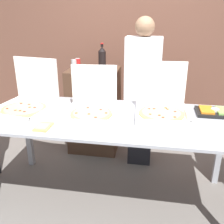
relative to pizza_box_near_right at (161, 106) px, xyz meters
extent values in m
plane|color=slate|center=(-0.44, -0.15, -0.98)|extent=(16.00, 16.00, 0.00)
cube|color=brown|center=(-0.44, 1.55, 0.42)|extent=(10.00, 0.06, 2.80)
cube|color=#A8AAB2|center=(-0.44, -0.15, -0.09)|extent=(2.29, 0.97, 0.02)
cube|color=#A8AAB2|center=(-1.54, 0.28, -0.54)|extent=(0.06, 0.06, 0.87)
cube|color=#A8AAB2|center=(0.66, 0.28, -0.54)|extent=(0.06, 0.06, 0.87)
cube|color=white|center=(0.00, -0.06, -0.07)|extent=(0.49, 0.49, 0.02)
cube|color=white|center=(0.02, -0.29, -0.04)|extent=(0.47, 0.04, 0.04)
cube|color=white|center=(-0.22, -0.07, -0.04)|extent=(0.04, 0.47, 0.04)
cube|color=white|center=(0.23, -0.05, -0.04)|extent=(0.04, 0.47, 0.04)
cube|color=white|center=(-0.01, 0.18, 0.16)|extent=(0.47, 0.04, 0.44)
cylinder|color=tan|center=(0.00, -0.06, -0.05)|extent=(0.41, 0.41, 0.02)
cylinder|color=#F4D67F|center=(0.00, -0.06, -0.04)|extent=(0.35, 0.35, 0.00)
cylinder|color=maroon|center=(0.13, -0.02, -0.04)|extent=(0.03, 0.03, 0.00)
cylinder|color=maroon|center=(0.06, 0.03, -0.04)|extent=(0.03, 0.03, 0.00)
cylinder|color=maroon|center=(0.04, 0.06, -0.04)|extent=(0.03, 0.03, 0.00)
cylinder|color=maroon|center=(-0.06, 0.02, -0.04)|extent=(0.03, 0.03, 0.00)
cylinder|color=maroon|center=(-0.11, 0.01, -0.04)|extent=(0.03, 0.03, 0.00)
cylinder|color=maroon|center=(-0.10, -0.12, -0.04)|extent=(0.03, 0.03, 0.00)
cylinder|color=maroon|center=(-0.02, -0.14, -0.04)|extent=(0.03, 0.03, 0.00)
cylinder|color=maroon|center=(0.02, -0.18, -0.04)|extent=(0.03, 0.03, 0.00)
cylinder|color=maroon|center=(0.12, -0.16, -0.04)|extent=(0.03, 0.03, 0.00)
cube|color=white|center=(-0.63, -0.17, -0.07)|extent=(0.47, 0.47, 0.02)
cube|color=white|center=(-0.61, -0.38, -0.04)|extent=(0.44, 0.05, 0.04)
cube|color=white|center=(-0.84, -0.19, -0.04)|extent=(0.05, 0.44, 0.04)
cube|color=white|center=(-0.42, -0.16, -0.04)|extent=(0.05, 0.44, 0.04)
cube|color=white|center=(-0.65, 0.05, 0.15)|extent=(0.44, 0.05, 0.41)
cylinder|color=tan|center=(-0.63, -0.17, -0.05)|extent=(0.38, 0.38, 0.02)
cylinder|color=#F4D67F|center=(-0.63, -0.17, -0.04)|extent=(0.33, 0.33, 0.00)
cylinder|color=maroon|center=(-0.49, -0.17, -0.04)|extent=(0.03, 0.03, 0.00)
cylinder|color=maroon|center=(-0.56, -0.09, -0.04)|extent=(0.03, 0.03, 0.00)
cylinder|color=maroon|center=(-0.69, -0.06, -0.04)|extent=(0.03, 0.03, 0.00)
cylinder|color=maroon|center=(-0.76, -0.21, -0.04)|extent=(0.03, 0.03, 0.00)
cylinder|color=maroon|center=(-0.64, -0.22, -0.04)|extent=(0.03, 0.03, 0.00)
cylinder|color=maroon|center=(-0.56, -0.28, -0.04)|extent=(0.03, 0.03, 0.00)
cube|color=white|center=(-1.30, -0.17, -0.07)|extent=(0.56, 0.56, 0.02)
cube|color=white|center=(-1.33, -0.40, -0.04)|extent=(0.48, 0.10, 0.04)
cube|color=white|center=(-1.53, -0.13, -0.04)|extent=(0.10, 0.48, 0.04)
cube|color=white|center=(-1.06, -0.21, -0.04)|extent=(0.10, 0.48, 0.04)
cube|color=white|center=(-1.25, 0.08, 0.17)|extent=(0.48, 0.10, 0.46)
cylinder|color=tan|center=(-1.30, -0.17, -0.05)|extent=(0.43, 0.43, 0.02)
cylinder|color=#F4D67F|center=(-1.30, -0.17, -0.04)|extent=(0.37, 0.37, 0.00)
cylinder|color=maroon|center=(-1.20, -0.14, -0.04)|extent=(0.03, 0.03, 0.00)
cylinder|color=maroon|center=(-1.25, -0.14, -0.04)|extent=(0.03, 0.03, 0.00)
cylinder|color=maroon|center=(-1.29, -0.07, -0.04)|extent=(0.03, 0.03, 0.00)
cylinder|color=maroon|center=(-1.38, -0.06, -0.04)|extent=(0.03, 0.03, 0.00)
cylinder|color=maroon|center=(-1.44, -0.21, -0.04)|extent=(0.03, 0.03, 0.00)
cylinder|color=maroon|center=(-1.34, -0.24, -0.04)|extent=(0.03, 0.03, 0.00)
cylinder|color=maroon|center=(-1.29, -0.25, -0.04)|extent=(0.03, 0.03, 0.00)
cylinder|color=maroon|center=(-1.25, -0.26, -0.04)|extent=(0.03, 0.03, 0.00)
cylinder|color=white|center=(-0.96, -0.49, -0.08)|extent=(0.24, 0.24, 0.01)
cube|color=tan|center=(-0.96, -0.49, -0.07)|extent=(0.12, 0.17, 0.02)
cube|color=#F4D67F|center=(-0.96, -0.50, -0.05)|extent=(0.09, 0.12, 0.01)
cube|color=black|center=(0.50, 0.09, -0.07)|extent=(0.34, 0.25, 0.03)
cube|color=orange|center=(0.42, 0.09, -0.04)|extent=(0.12, 0.20, 0.02)
cube|color=#8CC65B|center=(0.58, 0.09, -0.04)|extent=(0.12, 0.20, 0.02)
cylinder|color=white|center=(0.50, 0.09, -0.04)|extent=(0.08, 0.08, 0.02)
cube|color=#4C3323|center=(-0.85, 0.86, -0.42)|extent=(0.64, 0.56, 1.11)
cylinder|color=black|center=(-0.76, 0.96, 0.23)|extent=(0.10, 0.10, 0.21)
cone|color=black|center=(-0.76, 0.96, 0.37)|extent=(0.10, 0.10, 0.05)
cylinder|color=black|center=(-0.76, 0.96, 0.41)|extent=(0.03, 0.03, 0.04)
cylinder|color=red|center=(-0.76, 0.96, 0.44)|extent=(0.04, 0.04, 0.01)
cylinder|color=silver|center=(-1.09, 0.81, 0.19)|extent=(0.07, 0.07, 0.12)
cylinder|color=silver|center=(-1.09, 0.81, 0.25)|extent=(0.06, 0.06, 0.00)
cylinder|color=red|center=(-1.07, 0.90, 0.19)|extent=(0.07, 0.07, 0.12)
cylinder|color=silver|center=(-1.07, 0.90, 0.25)|extent=(0.06, 0.06, 0.00)
cube|color=black|center=(-0.21, 0.58, -0.56)|extent=(0.28, 0.20, 0.84)
cube|color=white|center=(-0.21, 0.58, 0.21)|extent=(0.40, 0.22, 0.70)
sphere|color=#9E7556|center=(-0.21, 0.58, 0.67)|extent=(0.21, 0.21, 0.21)
camera|label=1|loc=(-0.07, -2.34, 0.85)|focal=42.00mm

